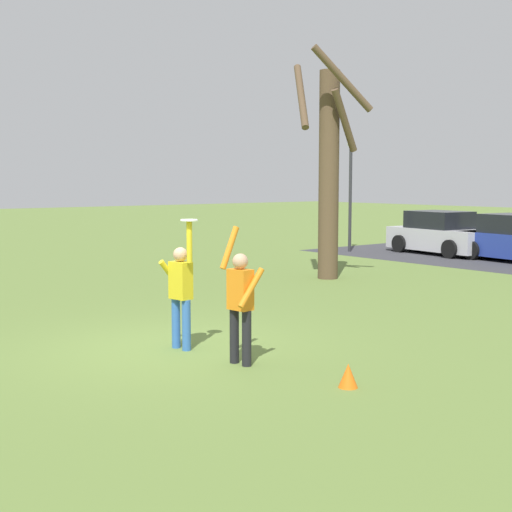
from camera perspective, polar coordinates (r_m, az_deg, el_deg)
The scene contains 8 objects.
ground_plane at distance 11.62m, azimuth -7.07°, elevation -7.38°, with size 120.00×120.00×0.00m, color olive.
person_catcher at distance 11.31m, azimuth -6.12°, elevation -2.67°, with size 0.56×0.49×2.08m.
person_defender at distance 10.31m, azimuth -1.28°, elevation -3.50°, with size 0.58×0.49×2.04m.
frisbee_disc at distance 11.03m, azimuth -5.44°, elevation 2.92°, with size 0.27×0.27×0.02m, color white.
parked_car_silver at distance 27.06m, azimuth 14.78°, elevation 1.71°, with size 4.29×2.42×1.59m.
bare_tree_tall at distance 19.47m, azimuth 5.91°, elevation 7.23°, with size 2.36×1.87×6.19m.
lamppost_by_lot at distance 27.17m, azimuth 7.66°, elevation 5.79°, with size 0.28×0.28×4.26m.
field_cone_orange at distance 9.42m, azimuth 7.48°, elevation -9.59°, with size 0.26×0.26×0.32m, color orange.
Camera 1 is at (9.65, -5.88, 2.69)m, focal length 49.33 mm.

